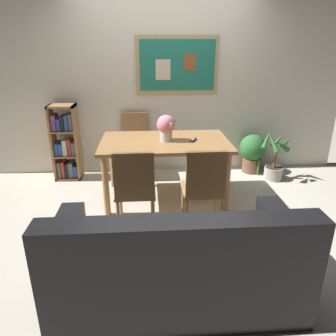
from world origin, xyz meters
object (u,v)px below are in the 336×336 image
at_px(potted_palm, 275,160).
at_px(tv_remote, 193,140).
at_px(dining_chair_far_left, 136,140).
at_px(dining_chair_near_right, 204,184).
at_px(dining_chair_near_left, 135,186).
at_px(bookshelf, 66,145).
at_px(dining_table, 165,148).
at_px(flower_vase, 166,126).
at_px(leather_couch, 177,265).
at_px(potted_ivy, 253,152).

distance_m(potted_palm, tv_remote, 1.43).
bearing_deg(dining_chair_far_left, dining_chair_near_right, -66.30).
height_order(dining_chair_near_right, dining_chair_near_left, same).
bearing_deg(potted_palm, bookshelf, 174.95).
bearing_deg(dining_table, flower_vase, -15.23).
height_order(dining_chair_near_left, bookshelf, bookshelf).
height_order(potted_palm, flower_vase, flower_vase).
relative_size(leather_couch, tv_remote, 11.24).
xyz_separation_m(potted_ivy, tv_remote, (-1.03, -0.82, 0.44)).
height_order(leather_couch, tv_remote, leather_couch).
xyz_separation_m(leather_couch, flower_vase, (0.03, 1.73, 0.61)).
bearing_deg(bookshelf, dining_table, -28.91).
bearing_deg(dining_chair_near_left, leather_couch, -70.92).
bearing_deg(dining_chair_near_right, bookshelf, 137.28).
bearing_deg(tv_remote, dining_table, 175.05).
bearing_deg(dining_table, bookshelf, 151.09).
relative_size(dining_chair_near_left, tv_remote, 5.68).
bearing_deg(dining_chair_near_right, dining_chair_far_left, 113.70).
xyz_separation_m(dining_chair_near_right, potted_palm, (1.25, 1.29, -0.25)).
relative_size(bookshelf, potted_ivy, 1.79).
distance_m(dining_chair_far_left, tv_remote, 1.12).
height_order(dining_table, dining_chair_near_right, dining_chair_near_right).
height_order(leather_couch, flower_vase, flower_vase).
bearing_deg(dining_chair_near_left, potted_ivy, 42.94).
xyz_separation_m(leather_couch, tv_remote, (0.35, 1.70, 0.45)).
relative_size(dining_chair_near_right, potted_ivy, 1.53).
height_order(dining_chair_far_left, flower_vase, flower_vase).
distance_m(leather_couch, bookshelf, 2.81).
bearing_deg(potted_palm, dining_chair_near_left, -146.40).
relative_size(dining_chair_far_left, tv_remote, 5.68).
xyz_separation_m(dining_table, flower_vase, (0.02, -0.00, 0.27)).
height_order(dining_table, potted_palm, dining_table).
distance_m(dining_chair_near_right, flower_vase, 0.94).
bearing_deg(bookshelf, potted_ivy, 1.01).
bearing_deg(dining_chair_far_left, tv_remote, -49.67).
height_order(bookshelf, potted_ivy, bookshelf).
bearing_deg(potted_ivy, tv_remote, -141.45).
bearing_deg(flower_vase, dining_chair_near_left, -114.39).
distance_m(dining_chair_near_right, dining_chair_far_left, 1.76).
xyz_separation_m(dining_chair_far_left, potted_palm, (1.96, -0.32, -0.25)).
relative_size(dining_table, flower_vase, 4.94).
bearing_deg(leather_couch, flower_vase, 88.89).
bearing_deg(potted_palm, flower_vase, -162.69).
relative_size(dining_chair_near_left, potted_palm, 1.22).
distance_m(potted_ivy, tv_remote, 1.39).
height_order(dining_chair_near_left, potted_palm, dining_chair_near_left).
xyz_separation_m(dining_table, tv_remote, (0.33, -0.03, 0.11)).
xyz_separation_m(dining_table, potted_palm, (1.58, 0.48, -0.37)).
relative_size(dining_chair_near_left, potted_ivy, 1.53).
bearing_deg(leather_couch, potted_palm, 54.21).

